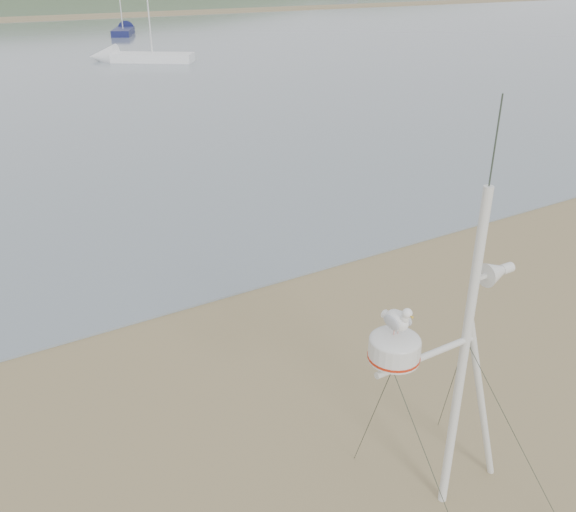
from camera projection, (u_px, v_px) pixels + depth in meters
mast_rig at (453, 428)px, 6.23m from camera, size 1.97×2.10×4.44m
sailboat_white_near at (127, 57)px, 36.82m from camera, size 6.02×5.01×6.33m
sailboat_blue_far at (125, 30)px, 52.11m from camera, size 3.75×5.94×5.88m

